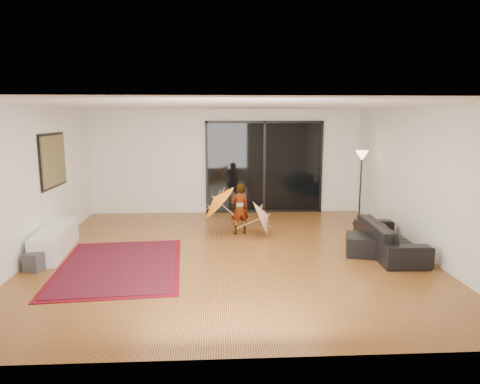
{
  "coord_description": "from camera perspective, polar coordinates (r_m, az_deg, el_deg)",
  "views": [
    {
      "loc": [
        -0.23,
        -7.6,
        2.5
      ],
      "look_at": [
        0.2,
        0.34,
        1.1
      ],
      "focal_mm": 32.0,
      "sensor_mm": 36.0,
      "label": 1
    }
  ],
  "objects": [
    {
      "name": "floor",
      "position": [
        8.01,
        -1.29,
        -8.21
      ],
      "size": [
        7.0,
        7.0,
        0.0
      ],
      "primitive_type": "plane",
      "color": "#A76F2D",
      "rests_on": "ground"
    },
    {
      "name": "ceiling",
      "position": [
        7.61,
        -1.38,
        11.49
      ],
      "size": [
        7.0,
        7.0,
        0.0
      ],
      "primitive_type": "plane",
      "rotation": [
        3.14,
        0.0,
        0.0
      ],
      "color": "white",
      "rests_on": "wall_back"
    },
    {
      "name": "wall_back",
      "position": [
        11.17,
        -1.88,
        4.07
      ],
      "size": [
        7.0,
        0.0,
        7.0
      ],
      "primitive_type": "plane",
      "rotation": [
        1.57,
        0.0,
        0.0
      ],
      "color": "silver",
      "rests_on": "floor"
    },
    {
      "name": "wall_front",
      "position": [
        4.27,
        0.09,
        -5.64
      ],
      "size": [
        7.0,
        0.0,
        7.0
      ],
      "primitive_type": "plane",
      "rotation": [
        -1.57,
        0.0,
        0.0
      ],
      "color": "silver",
      "rests_on": "floor"
    },
    {
      "name": "wall_left",
      "position": [
        8.36,
        -26.08,
        1.06
      ],
      "size": [
        0.0,
        7.0,
        7.0
      ],
      "primitive_type": "plane",
      "rotation": [
        1.57,
        0.0,
        1.57
      ],
      "color": "silver",
      "rests_on": "floor"
    },
    {
      "name": "wall_right",
      "position": [
        8.54,
        22.84,
        1.47
      ],
      "size": [
        0.0,
        7.0,
        7.0
      ],
      "primitive_type": "plane",
      "rotation": [
        1.57,
        0.0,
        -1.57
      ],
      "color": "silver",
      "rests_on": "floor"
    },
    {
      "name": "sliding_door",
      "position": [
        11.22,
        3.25,
        3.31
      ],
      "size": [
        3.06,
        0.07,
        2.4
      ],
      "color": "black",
      "rests_on": "wall_back"
    },
    {
      "name": "painting",
      "position": [
        9.23,
        -23.62,
        3.87
      ],
      "size": [
        0.04,
        1.28,
        1.08
      ],
      "color": "black",
      "rests_on": "wall_left"
    },
    {
      "name": "media_console",
      "position": [
        8.69,
        -23.42,
        -5.9
      ],
      "size": [
        0.59,
        1.79,
        0.49
      ],
      "primitive_type": "cube",
      "rotation": [
        0.0,
        0.0,
        0.09
      ],
      "color": "white",
      "rests_on": "floor"
    },
    {
      "name": "speaker",
      "position": [
        7.87,
        -25.77,
        -8.41
      ],
      "size": [
        0.31,
        0.31,
        0.3
      ],
      "primitive_type": "cube",
      "rotation": [
        0.0,
        0.0,
        -0.23
      ],
      "color": "#424244",
      "rests_on": "floor"
    },
    {
      "name": "persian_rug",
      "position": [
        7.64,
        -15.7,
        -9.41
      ],
      "size": [
        2.23,
        2.96,
        0.02
      ],
      "rotation": [
        0.0,
        0.0,
        0.08
      ],
      "color": "#630815",
      "rests_on": "floor"
    },
    {
      "name": "sofa",
      "position": [
        8.43,
        19.29,
        -5.77
      ],
      "size": [
        0.85,
        2.02,
        0.58
      ],
      "primitive_type": "imported",
      "rotation": [
        0.0,
        0.0,
        1.54
      ],
      "color": "black",
      "rests_on": "floor"
    },
    {
      "name": "ottoman",
      "position": [
        8.23,
        16.21,
        -6.79
      ],
      "size": [
        0.78,
        0.78,
        0.36
      ],
      "primitive_type": "cube",
      "rotation": [
        0.0,
        0.0,
        -0.27
      ],
      "color": "black",
      "rests_on": "floor"
    },
    {
      "name": "floor_lamp",
      "position": [
        10.28,
        15.88,
        3.3
      ],
      "size": [
        0.3,
        0.3,
        1.74
      ],
      "color": "black",
      "rests_on": "floor"
    },
    {
      "name": "child",
      "position": [
        9.18,
        -0.06,
        -2.26
      ],
      "size": [
        0.46,
        0.36,
        1.11
      ],
      "primitive_type": "imported",
      "rotation": [
        0.0,
        0.0,
        3.41
      ],
      "color": "#999999",
      "rests_on": "floor"
    },
    {
      "name": "parasol_orange",
      "position": [
        9.09,
        -3.51,
        -1.24
      ],
      "size": [
        0.71,
        0.87,
        0.89
      ],
      "rotation": [
        0.0,
        -0.82,
        0.0
      ],
      "color": "orange",
      "rests_on": "child"
    },
    {
      "name": "parasol_white",
      "position": [
        9.1,
        3.77,
        -2.71
      ],
      "size": [
        0.52,
        0.8,
        0.89
      ],
      "rotation": [
        0.0,
        1.17,
        0.0
      ],
      "color": "silver",
      "rests_on": "floor"
    }
  ]
}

